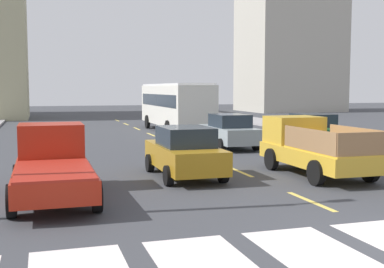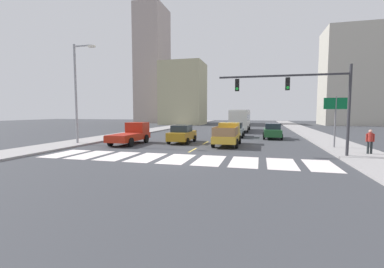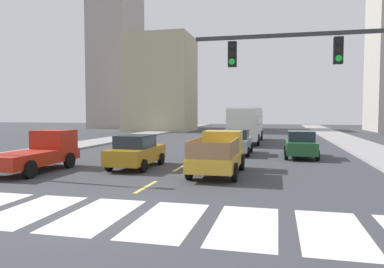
{
  "view_description": "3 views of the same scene",
  "coord_description": "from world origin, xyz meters",
  "views": [
    {
      "loc": [
        -6.83,
        -7.55,
        3.01
      ],
      "look_at": [
        -0.45,
        13.41,
        0.99
      ],
      "focal_mm": 46.5,
      "sensor_mm": 36.0,
      "label": 1
    },
    {
      "loc": [
        5.08,
        -15.85,
        2.97
      ],
      "look_at": [
        -1.03,
        7.73,
        0.94
      ],
      "focal_mm": 24.75,
      "sensor_mm": 36.0,
      "label": 2
    },
    {
      "loc": [
        4.97,
        -9.29,
        2.91
      ],
      "look_at": [
        -1.19,
        16.83,
        1.3
      ],
      "focal_mm": 34.16,
      "sensor_mm": 36.0,
      "label": 3
    }
  ],
  "objects": [
    {
      "name": "city_bus",
      "position": [
        2.07,
        25.76,
        1.95
      ],
      "size": [
        2.72,
        10.8,
        3.32
      ],
      "rotation": [
        0.0,
        0.0,
        0.03
      ],
      "color": "silver",
      "rests_on": "ground"
    },
    {
      "name": "crosswalk_stripe_4",
      "position": [
        0.0,
        0.0,
        0.0
      ],
      "size": [
        1.63,
        3.63,
        0.01
      ],
      "primitive_type": "cube",
      "color": "silver",
      "rests_on": "ground"
    },
    {
      "name": "crosswalk_stripe_8",
      "position": [
        8.4,
        0.0,
        0.0
      ],
      "size": [
        1.63,
        3.63,
        0.01
      ],
      "primitive_type": "cube",
      "color": "silver",
      "rests_on": "ground"
    },
    {
      "name": "lane_dash_2",
      "position": [
        0.0,
        14.0,
        0.0
      ],
      "size": [
        0.16,
        2.4,
        0.01
      ],
      "primitive_type": "cube",
      "color": "#E3C552",
      "rests_on": "ground"
    },
    {
      "name": "pickup_stakebed",
      "position": [
        2.25,
        7.86,
        0.94
      ],
      "size": [
        2.18,
        5.2,
        1.96
      ],
      "rotation": [
        0.0,
        0.0,
        0.02
      ],
      "color": "gold",
      "rests_on": "ground"
    },
    {
      "name": "crosswalk_stripe_5",
      "position": [
        2.1,
        0.0,
        0.0
      ],
      "size": [
        1.63,
        3.63,
        0.01
      ],
      "primitive_type": "cube",
      "color": "silver",
      "rests_on": "ground"
    },
    {
      "name": "lane_dash_3",
      "position": [
        0.0,
        19.0,
        0.0
      ],
      "size": [
        0.16,
        2.4,
        0.01
      ],
      "primitive_type": "cube",
      "color": "#E3C552",
      "rests_on": "ground"
    },
    {
      "name": "crosswalk_stripe_1",
      "position": [
        -6.3,
        0.0,
        0.0
      ],
      "size": [
        1.63,
        3.63,
        0.01
      ],
      "primitive_type": "cube",
      "color": "silver",
      "rests_on": "ground"
    },
    {
      "name": "crosswalk_stripe_2",
      "position": [
        -4.2,
        0.0,
        0.0
      ],
      "size": [
        1.63,
        3.63,
        0.01
      ],
      "primitive_type": "cube",
      "color": "silver",
      "rests_on": "ground"
    },
    {
      "name": "crosswalk_stripe_3",
      "position": [
        -2.1,
        0.0,
        0.0
      ],
      "size": [
        1.63,
        3.63,
        0.01
      ],
      "primitive_type": "cube",
      "color": "silver",
      "rests_on": "ground"
    },
    {
      "name": "traffic_signal_gantry",
      "position": [
        7.88,
        3.08,
        4.18
      ],
      "size": [
        8.45,
        0.27,
        6.0
      ],
      "color": "#2D2D33",
      "rests_on": "ground"
    },
    {
      "name": "pickup_dark",
      "position": [
        -6.56,
        6.57,
        0.92
      ],
      "size": [
        2.18,
        5.2,
        1.96
      ],
      "rotation": [
        0.0,
        0.0,
        -0.01
      ],
      "color": "#A72210",
      "rests_on": "ground"
    },
    {
      "name": "pedestrian_waiting",
      "position": [
        12.27,
        4.34,
        1.12
      ],
      "size": [
        0.53,
        0.34,
        1.64
      ],
      "rotation": [
        0.0,
        0.0,
        1.12
      ],
      "color": "#212728",
      "rests_on": "sidewalk_right"
    },
    {
      "name": "sidewalk_right",
      "position": [
        11.75,
        18.0,
        0.07
      ],
      "size": [
        3.59,
        110.0,
        0.15
      ],
      "primitive_type": "cube",
      "color": "#989595",
      "rests_on": "ground"
    },
    {
      "name": "lane_dash_1",
      "position": [
        0.0,
        9.0,
        0.0
      ],
      "size": [
        0.16,
        2.4,
        0.01
      ],
      "primitive_type": "cube",
      "color": "#E3C552",
      "rests_on": "ground"
    },
    {
      "name": "sidewalk_left",
      "position": [
        -11.75,
        18.0,
        0.07
      ],
      "size": [
        3.59,
        110.0,
        0.15
      ],
      "primitive_type": "cube",
      "color": "#989595",
      "rests_on": "ground"
    },
    {
      "name": "lane_dash_4",
      "position": [
        0.0,
        24.0,
        0.0
      ],
      "size": [
        0.16,
        2.4,
        0.01
      ],
      "primitive_type": "cube",
      "color": "#E3C552",
      "rests_on": "ground"
    },
    {
      "name": "crosswalk_stripe_0",
      "position": [
        -8.4,
        0.0,
        0.0
      ],
      "size": [
        1.63,
        3.63,
        0.01
      ],
      "primitive_type": "cube",
      "color": "silver",
      "rests_on": "ground"
    },
    {
      "name": "crosswalk_stripe_7",
      "position": [
        6.3,
        0.0,
        0.0
      ],
      "size": [
        1.63,
        3.63,
        0.01
      ],
      "primitive_type": "cube",
      "color": "silver",
      "rests_on": "ground"
    },
    {
      "name": "streetlight_left",
      "position": [
        -11.0,
        4.86,
        4.97
      ],
      "size": [
        2.2,
        0.28,
        9.0
      ],
      "color": "gray",
      "rests_on": "ground"
    },
    {
      "name": "crosswalk_stripe_6",
      "position": [
        4.2,
        0.0,
        0.0
      ],
      "size": [
        1.63,
        3.63,
        0.01
      ],
      "primitive_type": "cube",
      "color": "silver",
      "rests_on": "ground"
    },
    {
      "name": "lane_dash_0",
      "position": [
        0.0,
        4.0,
        0.0
      ],
      "size": [
        0.16,
        2.4,
        0.01
      ],
      "primitive_type": "cube",
      "color": "#E3C552",
      "rests_on": "ground"
    },
    {
      "name": "lane_dash_7",
      "position": [
        0.0,
        39.0,
        0.0
      ],
      "size": [
        0.16,
        2.4,
        0.01
      ],
      "primitive_type": "cube",
      "color": "#E3C552",
      "rests_on": "ground"
    },
    {
      "name": "ground_plane",
      "position": [
        0.0,
        0.0,
        0.0
      ],
      "size": [
        160.0,
        160.0,
        0.0
      ],
      "primitive_type": "plane",
      "color": "#3B3D42"
    },
    {
      "name": "tower_tall_centre",
      "position": [
        24.59,
        51.71,
        10.79
      ],
      "size": [
        11.74,
        9.98,
        21.57
      ],
      "primitive_type": "cube",
      "color": "#AFAA9D",
      "rests_on": "ground"
    },
    {
      "name": "sedan_far",
      "position": [
        -2.22,
        8.49,
        0.86
      ],
      "size": [
        2.02,
        4.4,
        1.72
      ],
      "rotation": [
        0.0,
        0.0,
        0.05
      ],
      "color": "#A37417",
      "rests_on": "ground"
    },
    {
      "name": "lane_dash_6",
      "position": [
        0.0,
        34.0,
        0.0
      ],
      "size": [
        0.16,
        2.4,
        0.01
      ],
      "primitive_type": "cube",
      "color": "#E3C552",
      "rests_on": "ground"
    },
    {
      "name": "block_mid_right",
      "position": [
        -12.91,
        45.33,
        7.3
      ],
      "size": [
        9.8,
        8.91,
        14.61
      ],
      "primitive_type": "cube",
      "color": "tan",
      "rests_on": "ground"
    },
    {
      "name": "block_mid_left",
      "position": [
        -24.78,
        54.94,
        16.06
      ],
      "size": [
        7.29,
        10.39,
        32.11
      ],
      "primitive_type": "cube",
      "color": "#9F918C",
      "rests_on": "ground"
    },
    {
      "name": "direction_sign_green",
      "position": [
        10.82,
        7.4,
        3.03
      ],
      "size": [
        1.7,
        0.12,
        4.2
      ],
      "color": "slate",
      "rests_on": "ground"
    },
    {
      "name": "lane_dash_5",
      "position": [
        0.0,
        29.0,
        0.0
      ],
      "size": [
        0.16,
        2.4,
        0.01
      ],
      "primitive_type": "cube",
      "color": "#E3C552",
      "rests_on": "ground"
    },
    {
      "name": "sedan_near_left",
      "position": [
        2.21,
        15.75,
        0.86
      ],
      "size": [
        2.02,
        4.4,
        1.72
      ],
      "rotation": [
        0.0,
        0.0,
        -0.04
      ],
      "color": "#8B989B",
      "rests_on": "ground"
    },
    {
      "name": "sedan_near_right",
      "position": [
        6.4,
        14.89,
        0.86
      ],
      "size": [
        2.02,
        4.4,
        1.72
      ],
      "rotation": [
        0.0,
        0.0,
        -0.04
      ],
      "color": "#1F552A",
      "rests_on": "ground"
    }
  ]
}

